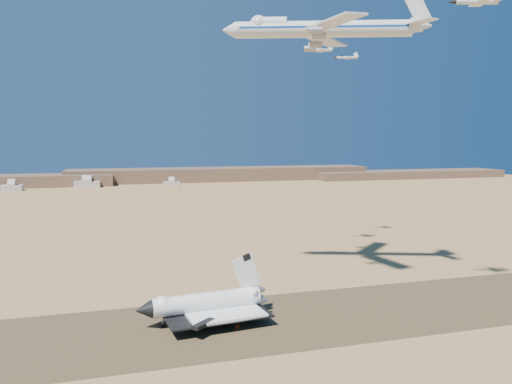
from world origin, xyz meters
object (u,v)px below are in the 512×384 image
object	(u,v)px
chase_jet_d	(346,57)
shuttle	(206,304)
crew_a	(238,326)
crew_c	(236,328)
chase_jet_a	(475,2)
chase_jet_c	(319,50)
carrier_747	(317,29)
crew_b	(241,321)

from	to	relation	value
chase_jet_d	shuttle	bearing A→B (deg)	-117.91
crew_a	crew_c	distance (m)	1.93
chase_jet_a	chase_jet_c	xyz separation A→B (m)	(-15.25, 87.32, -0.86)
carrier_747	crew_c	bearing A→B (deg)	-117.99
shuttle	crew_a	distance (m)	13.19
crew_c	chase_jet_d	world-z (taller)	chase_jet_d
crew_a	chase_jet_d	xyz separation A→B (m)	(85.32, 102.03, 100.02)
carrier_747	chase_jet_c	bearing A→B (deg)	85.06
chase_jet_a	crew_a	bearing A→B (deg)	-169.66
chase_jet_a	crew_c	bearing A→B (deg)	-168.41
shuttle	chase_jet_a	xyz separation A→B (m)	(83.56, -16.41, 95.09)
crew_a	chase_jet_d	world-z (taller)	chase_jet_d
crew_b	chase_jet_c	bearing A→B (deg)	-85.90
shuttle	chase_jet_c	bearing A→B (deg)	39.73
crew_b	chase_jet_a	size ratio (longest dim) A/B	0.11
crew_b	crew_a	bearing A→B (deg)	103.40
shuttle	crew_a	size ratio (longest dim) A/B	24.41
crew_c	chase_jet_d	xyz separation A→B (m)	(86.46, 103.59, 100.00)
crew_a	crew_b	xyz separation A→B (m)	(1.74, 3.29, 0.04)
crew_a	chase_jet_c	bearing A→B (deg)	-51.57
carrier_747	crew_b	distance (m)	110.50
carrier_747	crew_c	world-z (taller)	carrier_747
crew_a	carrier_747	bearing A→B (deg)	-62.59
chase_jet_a	chase_jet_c	world-z (taller)	chase_jet_a
shuttle	chase_jet_c	distance (m)	136.28
shuttle	chase_jet_c	world-z (taller)	chase_jet_c
chase_jet_d	crew_a	bearing A→B (deg)	-112.59
crew_b	chase_jet_a	bearing A→B (deg)	-147.04
crew_b	carrier_747	bearing A→B (deg)	-98.02
crew_a	crew_b	world-z (taller)	crew_b
crew_b	chase_jet_d	xyz separation A→B (m)	(83.58, 98.74, 99.98)
chase_jet_a	chase_jet_d	xyz separation A→B (m)	(10.21, 109.47, 0.23)
chase_jet_c	chase_jet_a	bearing A→B (deg)	-70.52
carrier_747	chase_jet_d	world-z (taller)	carrier_747
crew_b	chase_jet_d	distance (m)	163.49
crew_c	crew_a	bearing A→B (deg)	-98.34
crew_b	chase_jet_c	xyz separation A→B (m)	(58.11, 76.58, 98.89)
chase_jet_c	crew_c	bearing A→B (deg)	-117.26
carrier_747	chase_jet_c	size ratio (longest dim) A/B	5.22
crew_a	chase_jet_a	distance (m)	125.11
crew_c	chase_jet_c	xyz separation A→B (m)	(60.99, 81.43, 98.91)
shuttle	crew_b	bearing A→B (deg)	-35.44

